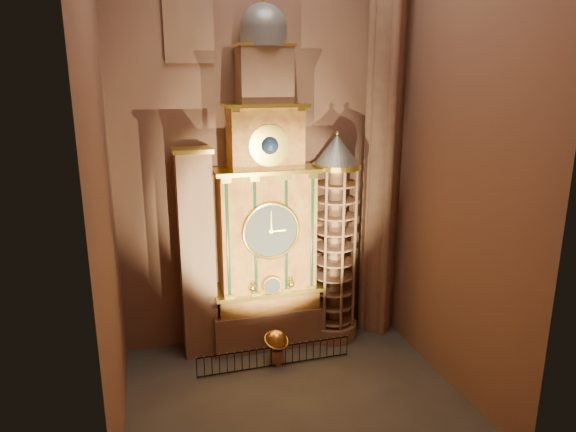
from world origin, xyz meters
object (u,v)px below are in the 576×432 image
object	(u,v)px
portrait_tower	(197,254)
stair_turret	(335,241)
astronomical_clock	(266,218)
celestial_globe	(276,344)
iron_railing	(275,356)

from	to	relation	value
portrait_tower	stair_turret	xyz separation A→B (m)	(6.90, -0.28, 0.12)
astronomical_clock	portrait_tower	distance (m)	3.73
astronomical_clock	celestial_globe	size ratio (longest dim) A/B	9.73
astronomical_clock	celestial_globe	xyz separation A→B (m)	(-0.07, -2.15, -5.65)
stair_turret	iron_railing	xyz separation A→B (m)	(-3.73, -2.17, -4.72)
iron_railing	stair_turret	bearing A→B (deg)	30.22
portrait_tower	iron_railing	distance (m)	6.10
celestial_globe	iron_railing	size ratio (longest dim) A/B	0.23
celestial_globe	iron_railing	xyz separation A→B (m)	(-0.16, -0.29, -0.48)
portrait_tower	iron_railing	size ratio (longest dim) A/B	1.39
portrait_tower	stair_turret	world-z (taller)	stair_turret
portrait_tower	iron_railing	xyz separation A→B (m)	(3.17, -2.45, -4.60)
celestial_globe	iron_railing	world-z (taller)	celestial_globe
portrait_tower	iron_railing	bearing A→B (deg)	-37.77
astronomical_clock	celestial_globe	world-z (taller)	astronomical_clock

